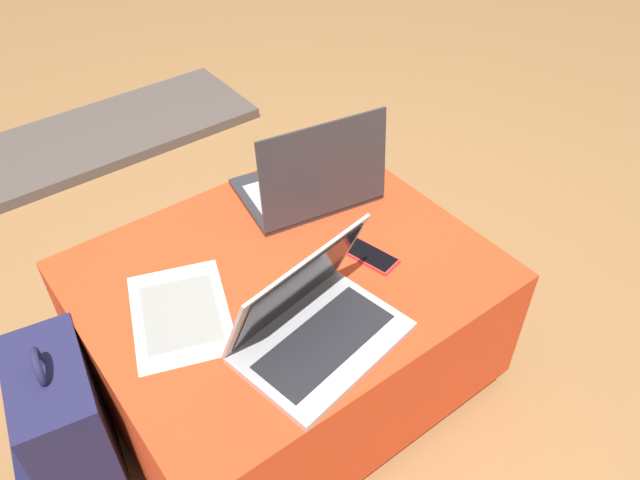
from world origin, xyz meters
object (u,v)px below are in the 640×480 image
laptop_near (314,323)px  backpack (67,434)px  laptop_far (311,183)px  paper_sheet (180,313)px  cell_phone (371,256)px

laptop_near → backpack: (-0.51, 0.26, -0.26)m
laptop_far → paper_sheet: 0.51m
cell_phone → paper_sheet: bearing=151.9°
backpack → cell_phone: bearing=89.6°
laptop_far → backpack: bearing=19.5°
backpack → paper_sheet: backpack is taller
laptop_near → laptop_far: bearing=44.0°
laptop_near → cell_phone: laptop_near is taller
cell_phone → paper_sheet: size_ratio=0.41×
cell_phone → backpack: (-0.77, 0.14, -0.22)m
laptop_far → cell_phone: bearing=95.3°
backpack → laptop_far: bearing=109.6°
backpack → paper_sheet: bearing=96.1°
backpack → paper_sheet: (0.31, -0.02, 0.22)m
cell_phone → paper_sheet: 0.47m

